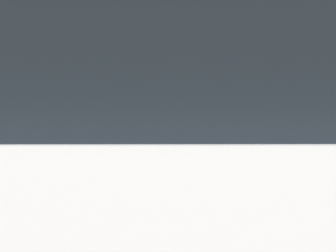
{
  "coord_description": "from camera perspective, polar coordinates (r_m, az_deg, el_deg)",
  "views": [
    {
      "loc": [
        0.03,
        -3.55,
        1.17
      ],
      "look_at": [
        0.18,
        0.31,
        1.16
      ],
      "focal_mm": 52.63,
      "sensor_mm": 36.0,
      "label": 1
    }
  ],
  "objects": [
    {
      "name": "backdrop_wall",
      "position": [
        9.31,
        -2.4,
        2.05
      ],
      "size": [
        32.0,
        0.5,
        2.97
      ],
      "primitive_type": "cube",
      "color": "gray",
      "rests_on": "ground"
    },
    {
      "name": "parked_sedan_white",
      "position": [
        2.16,
        4.54,
        -7.83
      ],
      "size": [
        4.63,
        1.88,
        1.76
      ],
      "rotation": [
        0.0,
        0.0,
        -1.59
      ],
      "color": "white",
      "rests_on": "ground"
    },
    {
      "name": "background_railing",
      "position": [
        5.84,
        -2.53,
        -2.3
      ],
      "size": [
        24.06,
        0.06,
        1.1
      ],
      "color": "#2D7A38",
      "rests_on": "sidewalk_curb"
    },
    {
      "name": "sidewalk_curb",
      "position": [
        4.96,
        -2.6,
        -12.75
      ],
      "size": [
        36.0,
        2.58,
        0.13
      ],
      "primitive_type": "cube",
      "color": "#ADA8A0",
      "rests_on": "ground"
    },
    {
      "name": "pedestrian_at_meter",
      "position": [
        4.12,
        -4.92,
        -1.01
      ],
      "size": [
        0.75,
        0.44,
        1.68
      ],
      "rotation": [
        0.0,
        0.0,
        -0.59
      ],
      "color": "black",
      "rests_on": "sidewalk_curb"
    },
    {
      "name": "parking_meter",
      "position": [
        3.88,
        2.34,
        0.18
      ],
      "size": [
        0.18,
        0.19,
        1.41
      ],
      "rotation": [
        0.0,
        0.0,
        3.13
      ],
      "color": "slate",
      "rests_on": "sidewalk_curb"
    }
  ]
}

